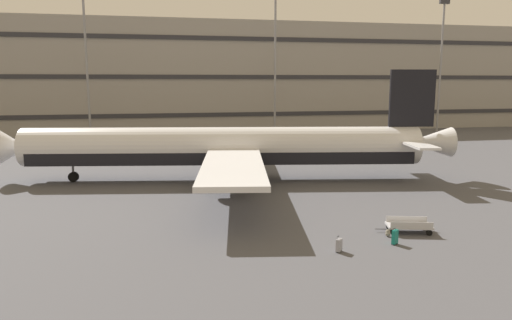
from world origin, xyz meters
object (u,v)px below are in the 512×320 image
airliner (227,148)px  backpack_red (388,233)px  suitcase_silver (395,237)px  baggage_cart (409,226)px  suitcase_scuffed (339,245)px

airliner → backpack_red: airliner is taller
suitcase_silver → baggage_cart: size_ratio=0.27×
baggage_cart → airliner: bearing=115.9°
backpack_red → baggage_cart: baggage_cart is taller
suitcase_scuffed → suitcase_silver: suitcase_silver is taller
suitcase_scuffed → baggage_cart: suitcase_scuffed is taller
airliner → suitcase_scuffed: 19.89m
airliner → suitcase_silver: bearing=-71.1°
backpack_red → airliner: bearing=110.9°
airliner → suitcase_silver: (6.51, -19.01, -2.58)m
baggage_cart → suitcase_silver: bearing=-136.2°
airliner → backpack_red: 19.16m
suitcase_silver → baggage_cart: suitcase_silver is taller
airliner → baggage_cart: 19.33m
airliner → baggage_cart: airliner is taller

